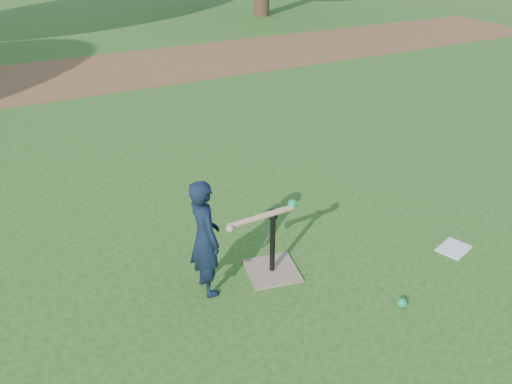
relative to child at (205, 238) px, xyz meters
name	(u,v)px	position (x,y,z in m)	size (l,w,h in m)	color
ground	(260,294)	(0.35, -0.26, -0.51)	(80.00, 80.00, 0.00)	#285116
dirt_strip	(82,74)	(0.35, 7.24, -0.50)	(24.00, 3.00, 0.01)	brown
child	(205,238)	(0.00, 0.00, 0.00)	(0.37, 0.24, 1.01)	black
wiffle_ball_ground	(402,303)	(1.27, -0.93, -0.47)	(0.08, 0.08, 0.08)	#0E9A4F
clipboard	(454,248)	(2.26, -0.55, -0.50)	(0.30, 0.23, 0.01)	silver
batting_tee	(272,261)	(0.59, -0.05, -0.40)	(0.51, 0.51, 0.61)	#8E725A
swing_action	(265,215)	(0.50, -0.07, 0.11)	(0.68, 0.14, 0.09)	tan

